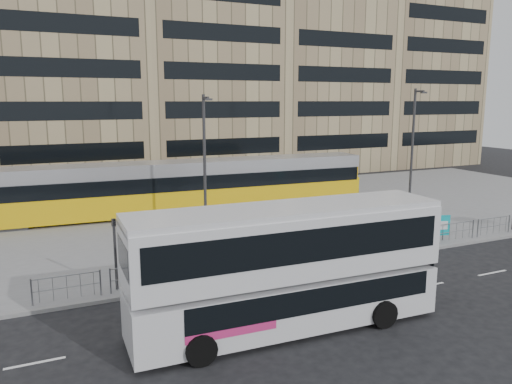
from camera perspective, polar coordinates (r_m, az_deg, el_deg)
name	(u,v)px	position (r m, az deg, el deg)	size (l,w,h in m)	color
ground	(339,265)	(25.50, 9.48, -8.24)	(120.00, 120.00, 0.00)	black
plaza	(245,214)	(35.66, -1.32, -2.57)	(64.00, 24.00, 0.15)	slate
kerb	(339,263)	(25.51, 9.42, -8.05)	(64.00, 0.25, 0.17)	gray
building_row	(176,55)	(56.51, -9.12, 15.21)	(70.40, 18.40, 31.20)	brown
pedestrian_barrier	(367,239)	(26.72, 12.52, -5.27)	(32.07, 0.07, 1.10)	gray
road_markings	(410,289)	(23.12, 17.20, -10.55)	(62.00, 0.12, 0.01)	white
double_decker_bus	(287,264)	(17.79, 3.59, -8.19)	(11.31, 3.17, 4.49)	silver
tram	(158,188)	(35.74, -11.17, 0.42)	(31.46, 4.46, 3.70)	#DEAE0C
ad_panel	(443,226)	(30.66, 20.62, -3.62)	(0.77, 0.26, 1.47)	#2D2D30
pedestrian	(272,240)	(25.64, 1.88, -5.54)	(0.65, 0.43, 1.79)	black
traffic_light_west	(115,245)	(21.90, -15.83, -5.81)	(0.20, 0.23, 3.10)	#2D2D30
lamp_post_west	(205,159)	(29.89, -5.87, 3.80)	(0.45, 1.04, 8.30)	#2D2D30
lamp_post_east	(413,145)	(38.19, 17.50, 5.18)	(0.45, 1.04, 8.78)	#2D2D30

